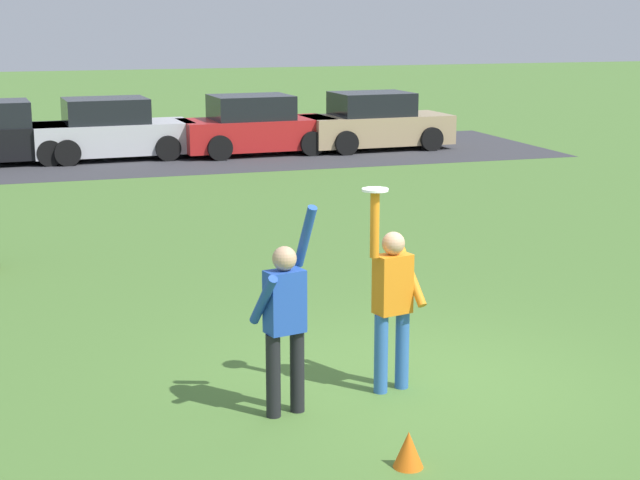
% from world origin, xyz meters
% --- Properties ---
extents(ground_plane, '(120.00, 120.00, 0.00)m').
position_xyz_m(ground_plane, '(0.00, 0.00, 0.00)').
color(ground_plane, '#4C7533').
extents(person_catcher, '(0.57, 0.48, 2.08)m').
position_xyz_m(person_catcher, '(-0.29, -0.17, 0.98)').
color(person_catcher, '#3366B7').
rests_on(person_catcher, ground_plane).
extents(person_defender, '(0.60, 0.52, 2.04)m').
position_xyz_m(person_defender, '(-1.48, -0.45, 0.98)').
color(person_defender, black).
rests_on(person_defender, ground_plane).
extents(frisbee_disc, '(0.26, 0.26, 0.02)m').
position_xyz_m(frisbee_disc, '(-0.51, -0.22, 2.09)').
color(frisbee_disc, white).
rests_on(frisbee_disc, person_catcher).
extents(parked_car_silver, '(4.18, 2.19, 1.59)m').
position_xyz_m(parked_car_silver, '(-1.18, 17.54, 0.73)').
color(parked_car_silver, '#BCBCC1').
rests_on(parked_car_silver, ground_plane).
extents(parked_car_red, '(4.18, 2.19, 1.59)m').
position_xyz_m(parked_car_red, '(2.65, 17.32, 0.73)').
color(parked_car_red, red).
rests_on(parked_car_red, ground_plane).
extents(parked_car_tan, '(4.18, 2.19, 1.59)m').
position_xyz_m(parked_car_tan, '(6.11, 17.29, 0.73)').
color(parked_car_tan, tan).
rests_on(parked_car_tan, ground_plane).
extents(parking_strip, '(19.75, 6.40, 0.01)m').
position_xyz_m(parking_strip, '(0.86, 17.35, 0.00)').
color(parking_strip, '#38383D').
rests_on(parking_strip, ground_plane).
extents(field_cone_orange, '(0.26, 0.26, 0.32)m').
position_xyz_m(field_cone_orange, '(-0.81, -1.88, 0.16)').
color(field_cone_orange, orange).
rests_on(field_cone_orange, ground_plane).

